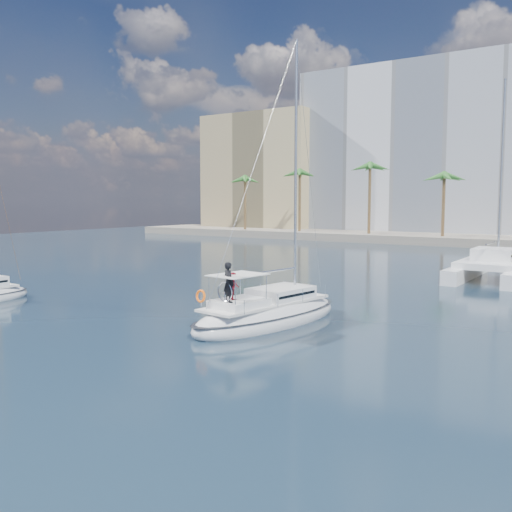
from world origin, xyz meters
The scene contains 9 objects.
ground centered at (0.00, 0.00, 0.00)m, with size 160.00×160.00×0.00m, color black.
quay centered at (0.00, 61.00, 0.60)m, with size 120.00×14.00×1.20m, color gray.
building_modern centered at (-12.00, 73.00, 14.00)m, with size 42.00×16.00×28.00m, color silver.
building_tan_left centered at (-42.00, 69.00, 11.00)m, with size 22.00×14.00×22.00m, color tan.
palm_left centered at (-34.00, 57.00, 10.28)m, with size 3.60×3.60×12.30m.
palm_centre centered at (0.00, 57.00, 10.28)m, with size 3.60×3.60×12.30m.
main_sloop centered at (2.05, 0.92, 0.50)m, with size 4.62×10.52×15.10m.
catamaran centered at (8.02, 23.84, 1.11)m, with size 5.43×10.65×15.62m.
seagull centered at (0.59, 6.70, 0.39)m, with size 1.05×0.45×0.19m.
Camera 1 is at (17.43, -22.85, 6.24)m, focal length 40.00 mm.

